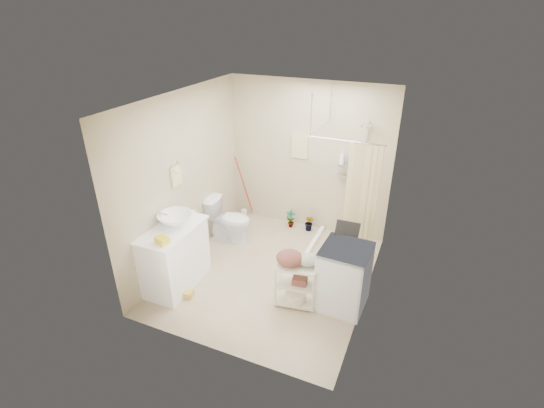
{
  "coord_description": "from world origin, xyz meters",
  "views": [
    {
      "loc": [
        1.91,
        -4.42,
        3.62
      ],
      "look_at": [
        -0.09,
        0.25,
        1.04
      ],
      "focal_mm": 26.0,
      "sensor_mm": 36.0,
      "label": 1
    }
  ],
  "objects_px": {
    "vanity": "(174,257)",
    "toilet": "(229,220)",
    "laundry_rack": "(296,281)",
    "washing_machine": "(344,277)"
  },
  "relations": [
    {
      "from": "vanity",
      "to": "laundry_rack",
      "type": "bearing_deg",
      "value": 7.99
    },
    {
      "from": "laundry_rack",
      "to": "vanity",
      "type": "bearing_deg",
      "value": 179.98
    },
    {
      "from": "vanity",
      "to": "toilet",
      "type": "bearing_deg",
      "value": 84.11
    },
    {
      "from": "washing_machine",
      "to": "laundry_rack",
      "type": "height_order",
      "value": "washing_machine"
    },
    {
      "from": "washing_machine",
      "to": "laundry_rack",
      "type": "bearing_deg",
      "value": -155.44
    },
    {
      "from": "toilet",
      "to": "laundry_rack",
      "type": "bearing_deg",
      "value": -129.43
    },
    {
      "from": "toilet",
      "to": "washing_machine",
      "type": "xyz_separation_m",
      "value": [
        2.18,
        -0.87,
        0.06
      ]
    },
    {
      "from": "washing_machine",
      "to": "laundry_rack",
      "type": "distance_m",
      "value": 0.62
    },
    {
      "from": "vanity",
      "to": "toilet",
      "type": "relative_size",
      "value": 1.38
    },
    {
      "from": "toilet",
      "to": "laundry_rack",
      "type": "height_order",
      "value": "toilet"
    }
  ]
}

